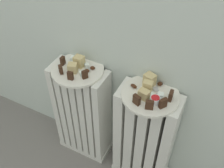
{
  "coord_description": "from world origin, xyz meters",
  "views": [
    {
      "loc": [
        0.37,
        -0.45,
        1.35
      ],
      "look_at": [
        0.0,
        0.28,
        0.58
      ],
      "focal_mm": 42.18,
      "sensor_mm": 36.0,
      "label": 1
    }
  ],
  "objects_px": {
    "radiator_right": "(144,139)",
    "fork": "(158,94)",
    "radiator_left": "(83,114)",
    "plate_right": "(150,95)",
    "jam_bowl_right": "(155,100)",
    "plate_left": "(78,70)"
  },
  "relations": [
    {
      "from": "radiator_right",
      "to": "plate_right",
      "type": "distance_m",
      "value": 0.3
    },
    {
      "from": "radiator_left",
      "to": "jam_bowl_right",
      "type": "distance_m",
      "value": 0.5
    },
    {
      "from": "radiator_right",
      "to": "plate_right",
      "type": "relative_size",
      "value": 2.47
    },
    {
      "from": "jam_bowl_right",
      "to": "radiator_left",
      "type": "bearing_deg",
      "value": 174.75
    },
    {
      "from": "radiator_left",
      "to": "fork",
      "type": "height_order",
      "value": "fork"
    },
    {
      "from": "plate_left",
      "to": "fork",
      "type": "distance_m",
      "value": 0.37
    },
    {
      "from": "radiator_right",
      "to": "jam_bowl_right",
      "type": "xyz_separation_m",
      "value": [
        0.03,
        -0.03,
        0.32
      ]
    },
    {
      "from": "radiator_left",
      "to": "fork",
      "type": "relative_size",
      "value": 6.42
    },
    {
      "from": "plate_left",
      "to": "plate_right",
      "type": "relative_size",
      "value": 1.0
    },
    {
      "from": "plate_left",
      "to": "fork",
      "type": "bearing_deg",
      "value": 1.27
    },
    {
      "from": "radiator_left",
      "to": "fork",
      "type": "distance_m",
      "value": 0.49
    },
    {
      "from": "radiator_right",
      "to": "fork",
      "type": "xyz_separation_m",
      "value": [
        0.03,
        0.01,
        0.31
      ]
    },
    {
      "from": "radiator_right",
      "to": "fork",
      "type": "relative_size",
      "value": 6.42
    },
    {
      "from": "radiator_left",
      "to": "plate_left",
      "type": "height_order",
      "value": "plate_left"
    },
    {
      "from": "plate_left",
      "to": "jam_bowl_right",
      "type": "distance_m",
      "value": 0.38
    },
    {
      "from": "radiator_right",
      "to": "jam_bowl_right",
      "type": "bearing_deg",
      "value": -47.92
    },
    {
      "from": "jam_bowl_right",
      "to": "fork",
      "type": "height_order",
      "value": "jam_bowl_right"
    },
    {
      "from": "plate_left",
      "to": "fork",
      "type": "height_order",
      "value": "fork"
    },
    {
      "from": "radiator_left",
      "to": "jam_bowl_right",
      "type": "xyz_separation_m",
      "value": [
        0.38,
        -0.03,
        0.32
      ]
    },
    {
      "from": "radiator_right",
      "to": "plate_left",
      "type": "relative_size",
      "value": 2.47
    },
    {
      "from": "fork",
      "to": "radiator_right",
      "type": "bearing_deg",
      "value": -163.18
    },
    {
      "from": "plate_right",
      "to": "radiator_left",
      "type": "bearing_deg",
      "value": 180.0
    }
  ]
}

